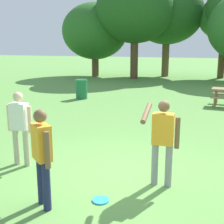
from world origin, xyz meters
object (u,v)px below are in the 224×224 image
at_px(person_catcher, 163,137).
at_px(tree_tall_left, 95,31).
at_px(person_bystander, 42,152).
at_px(tree_broad_center, 135,10).
at_px(person_thrower, 20,124).
at_px(trash_can_beside_table, 81,89).
at_px(tree_far_right, 167,13).
at_px(frisbee, 101,200).

height_order(person_catcher, tree_tall_left, tree_tall_left).
height_order(person_bystander, tree_broad_center, tree_broad_center).
bearing_deg(person_thrower, tree_tall_left, 109.04).
height_order(person_thrower, person_catcher, same).
xyz_separation_m(person_thrower, tree_tall_left, (-6.29, 18.23, 2.78)).
distance_m(trash_can_beside_table, tree_tall_left, 11.39).
distance_m(trash_can_beside_table, tree_far_right, 13.28).
bearing_deg(frisbee, trash_can_beside_table, 118.30).
bearing_deg(person_bystander, tree_broad_center, 102.27).
xyz_separation_m(person_thrower, trash_can_beside_table, (-2.51, 7.98, -0.46)).
height_order(trash_can_beside_table, tree_tall_left, tree_tall_left).
height_order(frisbee, tree_far_right, tree_far_right).
height_order(person_catcher, person_bystander, same).
xyz_separation_m(person_bystander, trash_can_beside_table, (-3.95, 9.30, -0.46)).
bearing_deg(person_catcher, trash_can_beside_table, 125.37).
bearing_deg(person_bystander, frisbee, 30.99).
bearing_deg(person_thrower, tree_broad_center, 98.62).
relative_size(tree_broad_center, tree_far_right, 1.01).
distance_m(tree_tall_left, tree_far_right, 6.11).
relative_size(person_thrower, trash_can_beside_table, 1.71).
height_order(person_catcher, trash_can_beside_table, person_catcher).
height_order(tree_broad_center, tree_far_right, tree_broad_center).
xyz_separation_m(trash_can_beside_table, tree_far_right, (1.79, 12.30, 4.67)).
distance_m(person_catcher, tree_broad_center, 18.88).
relative_size(person_thrower, person_catcher, 1.00).
height_order(frisbee, tree_broad_center, tree_broad_center).
bearing_deg(tree_far_right, person_bystander, -84.29).
bearing_deg(person_thrower, trash_can_beside_table, 107.42).
height_order(person_thrower, tree_broad_center, tree_broad_center).
distance_m(person_thrower, tree_tall_left, 19.48).
distance_m(person_thrower, person_bystander, 1.95).
relative_size(person_thrower, tree_tall_left, 0.27).
bearing_deg(trash_can_beside_table, person_catcher, -54.63).
relative_size(tree_tall_left, tree_far_right, 0.78).
bearing_deg(tree_far_right, trash_can_beside_table, -98.27).
bearing_deg(tree_far_right, person_thrower, -87.98).
bearing_deg(trash_can_beside_table, tree_far_right, 81.73).
xyz_separation_m(frisbee, trash_can_beside_table, (-4.75, 8.82, 0.47)).
xyz_separation_m(trash_can_beside_table, tree_broad_center, (-0.16, 9.59, 4.75)).
relative_size(person_thrower, tree_broad_center, 0.21).
bearing_deg(tree_tall_left, person_bystander, -68.41).
bearing_deg(tree_tall_left, person_thrower, -70.96).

